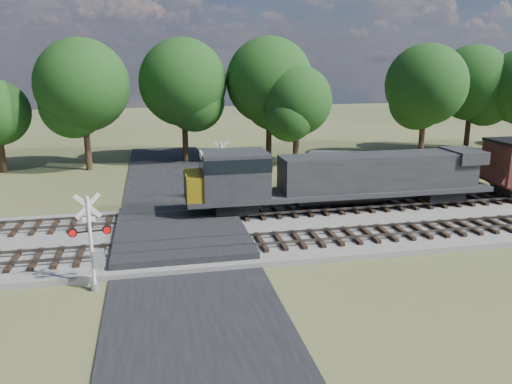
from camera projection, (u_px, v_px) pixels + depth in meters
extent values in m
plane|color=#404B28|center=(182.00, 241.00, 27.11)|extent=(160.00, 160.00, 0.00)
cube|color=gray|center=(351.00, 224.00, 29.53)|extent=(140.00, 10.00, 0.30)
cube|color=black|center=(182.00, 241.00, 27.10)|extent=(7.00, 60.00, 0.08)
cube|color=#262628|center=(181.00, 233.00, 27.51)|extent=(7.00, 9.00, 0.62)
cube|color=black|center=(223.00, 245.00, 25.52)|extent=(44.00, 2.60, 0.18)
cube|color=#554F49|center=(375.00, 235.00, 26.39)|extent=(140.00, 0.08, 0.15)
cube|color=#554F49|center=(364.00, 227.00, 27.74)|extent=(140.00, 0.08, 0.15)
cube|color=black|center=(211.00, 216.00, 30.25)|extent=(44.00, 2.60, 0.18)
cube|color=#554F49|center=(340.00, 209.00, 31.12)|extent=(140.00, 0.08, 0.15)
cube|color=#554F49|center=(332.00, 203.00, 32.47)|extent=(140.00, 0.08, 0.15)
cylinder|color=silver|center=(91.00, 244.00, 20.85)|extent=(0.15, 0.15, 4.18)
cylinder|color=gray|center=(95.00, 287.00, 21.35)|extent=(0.38, 0.38, 0.31)
cube|color=silver|center=(88.00, 206.00, 20.42)|extent=(1.09, 0.13, 1.09)
cube|color=silver|center=(88.00, 206.00, 20.42)|extent=(1.09, 0.13, 1.09)
cube|color=silver|center=(89.00, 219.00, 20.57)|extent=(0.52, 0.07, 0.23)
cube|color=black|center=(90.00, 231.00, 20.71)|extent=(1.67, 0.19, 0.06)
cylinder|color=red|center=(73.00, 233.00, 20.52)|extent=(0.38, 0.13, 0.38)
cylinder|color=red|center=(107.00, 230.00, 20.89)|extent=(0.38, 0.13, 0.38)
cube|color=gray|center=(99.00, 258.00, 21.09)|extent=(0.49, 0.35, 0.68)
cylinder|color=silver|center=(222.00, 172.00, 34.32)|extent=(0.14, 0.14, 4.13)
cylinder|color=gray|center=(222.00, 199.00, 34.81)|extent=(0.37, 0.37, 0.31)
cube|color=silver|center=(221.00, 148.00, 33.89)|extent=(1.08, 0.19, 1.08)
cube|color=silver|center=(221.00, 148.00, 33.89)|extent=(1.08, 0.19, 1.08)
cube|color=silver|center=(221.00, 157.00, 34.04)|extent=(0.52, 0.10, 0.23)
cube|color=black|center=(221.00, 164.00, 34.17)|extent=(1.64, 0.29, 0.06)
cylinder|color=red|center=(231.00, 164.00, 34.22)|extent=(0.38, 0.15, 0.37)
cylinder|color=red|center=(212.00, 164.00, 34.13)|extent=(0.38, 0.15, 0.37)
cube|color=gray|center=(218.00, 181.00, 34.46)|extent=(0.50, 0.37, 0.67)
cube|color=#4E2D21|center=(336.00, 176.00, 36.64)|extent=(4.86, 4.86, 2.63)
cube|color=#313134|center=(337.00, 157.00, 36.28)|extent=(5.35, 5.35, 0.19)
cylinder|color=black|center=(1.00, 150.00, 43.26)|extent=(0.56, 0.56, 4.00)
cylinder|color=black|center=(87.00, 138.00, 43.95)|extent=(0.56, 0.56, 5.72)
sphere|color=#1C3D13|center=(82.00, 85.00, 42.78)|extent=(8.01, 8.01, 8.01)
cylinder|color=black|center=(185.00, 132.00, 47.34)|extent=(0.56, 0.56, 5.79)
sphere|color=#1C3D13|center=(183.00, 82.00, 46.15)|extent=(8.11, 8.11, 8.11)
cylinder|color=black|center=(269.00, 130.00, 48.37)|extent=(0.56, 0.56, 5.87)
sphere|color=#1C3D13|center=(269.00, 81.00, 47.17)|extent=(8.22, 8.22, 8.22)
cylinder|color=black|center=(296.00, 140.00, 46.36)|extent=(0.56, 0.56, 4.58)
sphere|color=#1C3D13|center=(297.00, 101.00, 45.42)|extent=(6.41, 6.41, 6.41)
cylinder|color=black|center=(422.00, 131.00, 48.93)|extent=(0.56, 0.56, 5.57)
sphere|color=#1C3D13|center=(426.00, 85.00, 47.78)|extent=(7.79, 7.79, 7.79)
cylinder|color=black|center=(468.00, 126.00, 52.85)|extent=(0.56, 0.56, 5.55)
sphere|color=#1C3D13|center=(473.00, 83.00, 51.71)|extent=(7.78, 7.78, 7.78)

